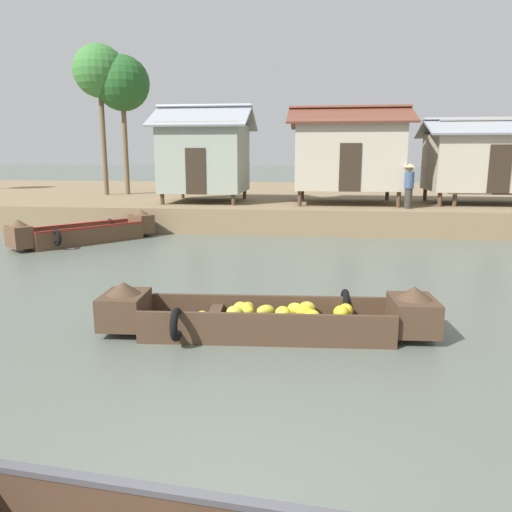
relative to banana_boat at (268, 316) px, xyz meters
The scene contains 11 objects.
ground_plane 5.05m from the banana_boat, 91.00° to the left, with size 300.00×300.00×0.00m, color #596056.
riverbank_strip 20.13m from the banana_boat, 90.25° to the left, with size 160.00×20.00×0.96m, color #7F6B4C.
banana_boat is the anchor object (origin of this frame).
cargo_boat_upstream 10.59m from the banana_boat, 131.34° to the left, with size 3.77×4.40×0.98m.
stilt_house_left 14.05m from the banana_boat, 106.94° to the left, with size 4.02×3.95×4.03m.
stilt_house_mid_left 13.62m from the banana_boat, 81.64° to the left, with size 4.85×4.06×3.91m.
stilt_house_mid_right 15.66m from the banana_boat, 61.07° to the left, with size 5.15×3.62×3.43m.
stilt_house_right 15.71m from the banana_boat, 60.14° to the left, with size 4.48×3.26×3.37m.
palm_tree_mid 19.94m from the banana_boat, 118.08° to the left, with size 2.68×2.68×6.80m.
palm_tree_far 20.23m from the banana_boat, 121.19° to the left, with size 2.52×2.52×7.24m.
vendor_person 12.12m from the banana_boat, 70.00° to the left, with size 0.44×0.44×1.66m.
Camera 1 is at (0.84, -2.64, 2.86)m, focal length 34.45 mm.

